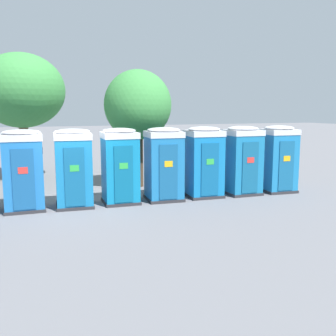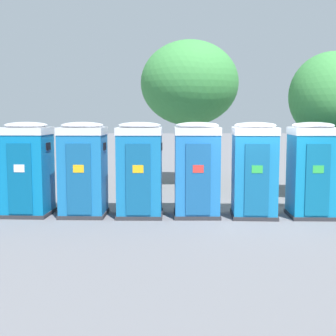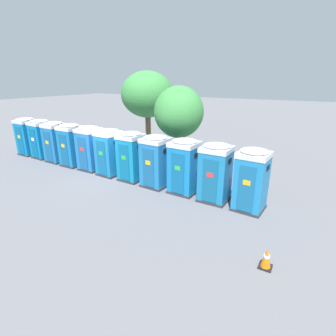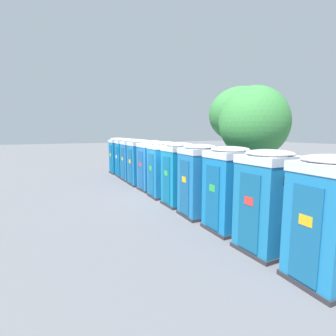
# 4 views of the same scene
# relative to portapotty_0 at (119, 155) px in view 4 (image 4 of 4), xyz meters

# --- Properties ---
(ground_plane) EXTENTS (120.00, 120.00, 0.00)m
(ground_plane) POSITION_rel_portapotty_0_xyz_m (7.66, -0.08, -1.28)
(ground_plane) COLOR slate
(portapotty_0) EXTENTS (1.23, 1.22, 2.54)m
(portapotty_0) POSITION_rel_portapotty_0_xyz_m (0.00, 0.00, 0.00)
(portapotty_0) COLOR #2D2D33
(portapotty_0) RESTS_ON ground
(portapotty_1) EXTENTS (1.30, 1.27, 2.54)m
(portapotty_1) POSITION_rel_portapotty_0_xyz_m (1.53, -0.01, -0.00)
(portapotty_1) COLOR #2D2D33
(portapotty_1) RESTS_ON ground
(portapotty_2) EXTENTS (1.25, 1.24, 2.54)m
(portapotty_2) POSITION_rel_portapotty_0_xyz_m (3.06, -0.10, -0.00)
(portapotty_2) COLOR #2D2D33
(portapotty_2) RESTS_ON ground
(portapotty_3) EXTENTS (1.25, 1.22, 2.54)m
(portapotty_3) POSITION_rel_portapotty_0_xyz_m (4.59, -0.18, -0.00)
(portapotty_3) COLOR #2D2D33
(portapotty_3) RESTS_ON ground
(portapotty_4) EXTENTS (1.23, 1.21, 2.54)m
(portapotty_4) POSITION_rel_portapotty_0_xyz_m (6.12, -0.17, -0.00)
(portapotty_4) COLOR #2D2D33
(portapotty_4) RESTS_ON ground
(portapotty_5) EXTENTS (1.25, 1.27, 2.54)m
(portapotty_5) POSITION_rel_portapotty_0_xyz_m (7.65, -0.27, 0.00)
(portapotty_5) COLOR #2D2D33
(portapotty_5) RESTS_ON ground
(portapotty_6) EXTENTS (1.21, 1.24, 2.54)m
(portapotty_6) POSITION_rel_portapotty_0_xyz_m (9.19, -0.30, 0.00)
(portapotty_6) COLOR #2D2D33
(portapotty_6) RESTS_ON ground
(portapotty_7) EXTENTS (1.30, 1.28, 2.54)m
(portapotty_7) POSITION_rel_portapotty_0_xyz_m (10.71, -0.38, -0.00)
(portapotty_7) COLOR #2D2D33
(portapotty_7) RESTS_ON ground
(portapotty_8) EXTENTS (1.29, 1.26, 2.54)m
(portapotty_8) POSITION_rel_portapotty_0_xyz_m (12.25, -0.37, -0.00)
(portapotty_8) COLOR #2D2D33
(portapotty_8) RESTS_ON ground
(portapotty_9) EXTENTS (1.24, 1.21, 2.54)m
(portapotty_9) POSITION_rel_portapotty_0_xyz_m (13.78, -0.48, -0.00)
(portapotty_9) COLOR #2D2D33
(portapotty_9) RESTS_ON ground
(portapotty_10) EXTENTS (1.26, 1.28, 2.54)m
(portapotty_10) POSITION_rel_portapotty_0_xyz_m (15.31, -0.56, 0.00)
(portapotty_10) COLOR #2D2D33
(portapotty_10) RESTS_ON ground
(street_tree_0) EXTENTS (2.69, 2.69, 4.72)m
(street_tree_0) POSITION_rel_portapotty_0_xyz_m (10.56, 2.25, 2.00)
(street_tree_0) COLOR #4C3826
(street_tree_0) RESTS_ON ground
(street_tree_1) EXTENTS (3.76, 3.76, 5.59)m
(street_tree_1) POSITION_rel_portapotty_0_xyz_m (6.23, 5.61, 2.65)
(street_tree_1) COLOR brown
(street_tree_1) RESTS_ON ground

